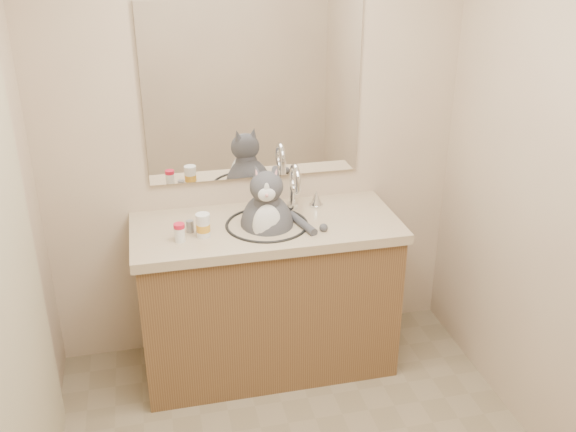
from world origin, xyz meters
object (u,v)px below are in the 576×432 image
at_px(cat, 267,223).
at_px(pill_bottle_redcap, 180,232).
at_px(grey_canister, 190,226).
at_px(pill_bottle_orange, 203,226).

xyz_separation_m(cat, pill_bottle_redcap, (-0.44, -0.08, 0.03)).
bearing_deg(cat, grey_canister, -170.97).
bearing_deg(grey_canister, cat, -1.28).
bearing_deg(pill_bottle_redcap, cat, 10.68).
height_order(pill_bottle_orange, grey_canister, pill_bottle_orange).
distance_m(pill_bottle_orange, grey_canister, 0.09).
bearing_deg(pill_bottle_orange, cat, 9.63).
height_order(cat, pill_bottle_redcap, cat).
relative_size(pill_bottle_orange, grey_canister, 1.96).
relative_size(pill_bottle_redcap, grey_canister, 1.52).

